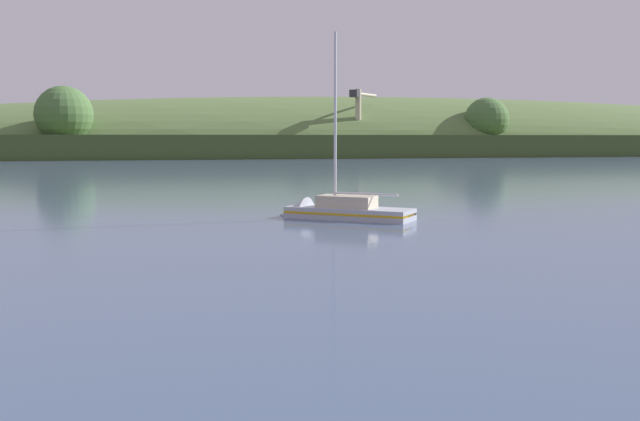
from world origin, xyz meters
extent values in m
cube|color=#3C4E24|center=(24.01, 212.28, 3.00)|extent=(528.23, 78.19, 5.99)
ellipsoid|color=#56703D|center=(60.01, 235.51, 0.00)|extent=(423.52, 92.60, 37.02)
sphere|color=#476B38|center=(-40.62, 199.66, 11.13)|extent=(14.68, 14.68, 14.68)
sphere|color=#476B38|center=(76.90, 203.30, 10.54)|extent=(12.98, 12.98, 12.98)
cube|color=#4C4C51|center=(37.79, 202.70, 1.00)|extent=(5.24, 5.24, 2.00)
cylinder|color=#BCB293|center=(37.79, 202.70, 10.44)|extent=(1.69, 1.69, 16.88)
cylinder|color=#BCB293|center=(41.11, 206.52, 17.53)|extent=(8.98, 10.15, 0.93)
cube|color=#333338|center=(36.30, 200.98, 17.53)|extent=(3.11, 3.08, 2.03)
cube|color=#ADB2BC|center=(-3.31, 49.69, 0.03)|extent=(8.21, 7.14, 1.45)
cone|color=#ADB2BC|center=(-6.60, 52.18, 0.03)|extent=(3.21, 3.31, 2.59)
cube|color=gold|center=(-3.31, 49.69, 0.42)|extent=(8.23, 7.16, 0.15)
cube|color=#BCB299|center=(-3.47, 49.81, 1.14)|extent=(4.07, 3.71, 0.77)
cylinder|color=silver|center=(-4.13, 50.31, 6.40)|extent=(0.19, 0.19, 11.28)
cylinder|color=silver|center=(-2.40, 49.00, 1.67)|extent=(3.55, 2.74, 0.15)
camera|label=1|loc=(-14.79, 4.32, 5.28)|focal=40.61mm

